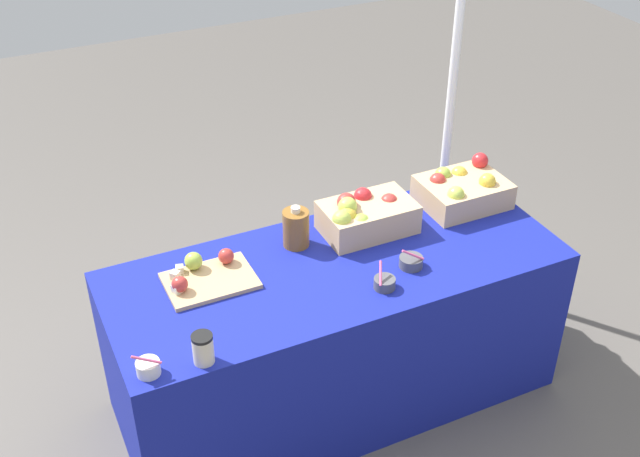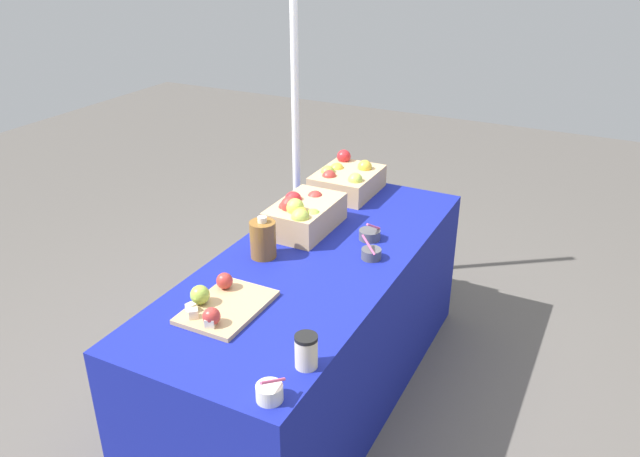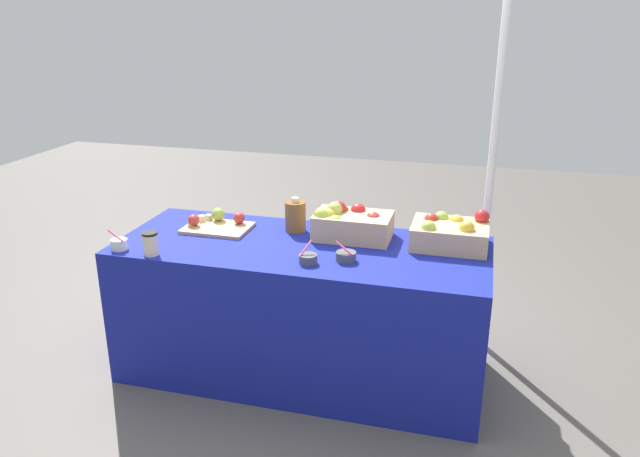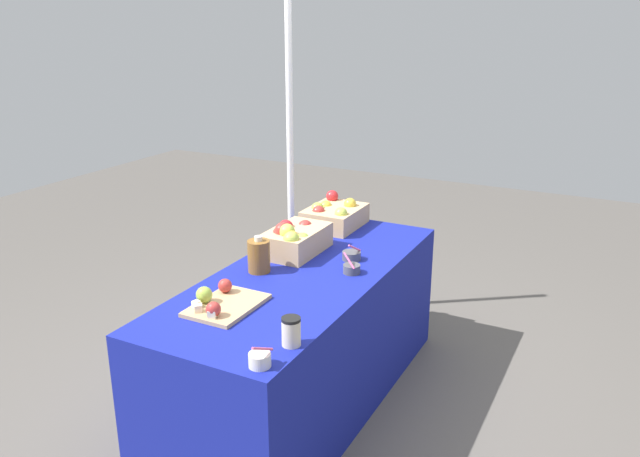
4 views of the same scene
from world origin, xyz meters
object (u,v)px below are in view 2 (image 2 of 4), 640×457
Objects in this scene: sample_bowl_mid at (270,392)px; apple_crate_middle at (304,214)px; sample_bowl_far at (371,253)px; apple_crate_left at (347,180)px; sample_bowl_near at (370,234)px; tent_pole at (295,116)px; cutting_board_front at (220,304)px; coffee_cup at (306,351)px; cider_jug at (263,239)px.

apple_crate_middle is at bearing 23.22° from sample_bowl_mid.
sample_bowl_far is (-0.12, -0.39, -0.06)m from apple_crate_middle.
apple_crate_left reaches higher than sample_bowl_near.
tent_pole is (1.77, 0.88, 0.29)m from sample_bowl_mid.
cutting_board_front is (-1.25, -0.06, -0.04)m from apple_crate_left.
apple_crate_left is 1.26m from cutting_board_front.
sample_bowl_near is 0.05× the size of tent_pole.
tent_pole is (0.64, 0.73, 0.30)m from sample_bowl_near.
tent_pole reaches higher than cutting_board_front.
apple_crate_left is 0.57m from sample_bowl_near.
tent_pole is (1.58, 0.91, 0.26)m from coffee_cup.
apple_crate_middle is 0.32m from sample_bowl_near.
tent_pole is at bearing 18.05° from cutting_board_front.
tent_pole is at bearing 21.29° from cider_jug.
cutting_board_front is at bearing 71.24° from coffee_cup.
coffee_cup is at bearing -172.85° from sample_bowl_far.
apple_crate_middle is 3.39× the size of coffee_cup.
coffee_cup is at bearing -160.26° from apple_crate_left.
cider_jug is at bearing 114.55° from sample_bowl_far.
sample_bowl_mid is (-1.08, -0.46, -0.05)m from apple_crate_middle.
sample_bowl_mid is at bearing -163.22° from apple_crate_left.
apple_crate_left is at bearing 1.90° from apple_crate_middle.
sample_bowl_far is at bearing -155.24° from sample_bowl_near.
cutting_board_front is 3.01× the size of coffee_cup.
cutting_board_front is (-0.74, -0.04, -0.06)m from apple_crate_middle.
cider_jug is (0.77, 0.50, 0.06)m from sample_bowl_mid.
tent_pole reaches higher than coffee_cup.
sample_bowl_near is at bearing -131.12° from tent_pole.
sample_bowl_mid is at bearing -153.45° from tent_pole.
apple_crate_middle is at bearing -178.10° from apple_crate_left.
sample_bowl_near reaches higher than cutting_board_front.
cider_jug is at bearing -158.71° from tent_pole.
sample_bowl_near is 0.96m from coffee_cup.
cider_jug is at bearing 174.15° from apple_crate_middle.
apple_crate_left is at bearing -1.02° from cider_jug.
apple_crate_left is at bearing 19.74° from coffee_cup.
apple_crate_middle is (-0.51, -0.02, 0.01)m from apple_crate_left.
coffee_cup is (-0.58, -0.52, -0.02)m from cider_jug.
sample_bowl_near is 0.97× the size of sample_bowl_mid.
tent_pole is at bearing 29.88° from coffee_cup.
cutting_board_front is at bearing 151.01° from sample_bowl_far.
apple_crate_middle is 3.81× the size of sample_bowl_mid.
apple_crate_left is 0.51m from apple_crate_middle.
tent_pole reaches higher than sample_bowl_mid.
tent_pole is at bearing 48.88° from sample_bowl_near.
sample_bowl_far is at bearing 4.39° from sample_bowl_mid.
coffee_cup is (-0.77, -0.10, 0.04)m from sample_bowl_far.
apple_crate_middle reaches higher than cider_jug.
sample_bowl_near is (0.05, -0.31, -0.06)m from apple_crate_middle.
apple_crate_middle is 0.74m from cutting_board_front.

